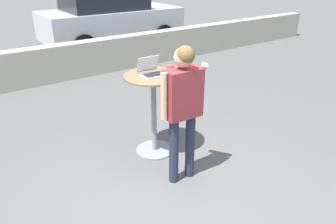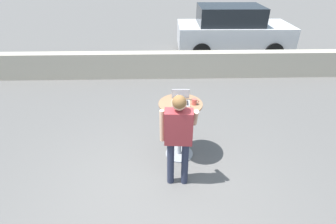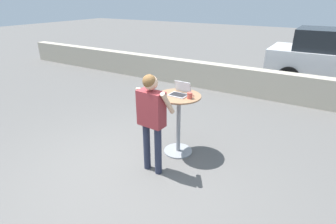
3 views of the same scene
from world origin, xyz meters
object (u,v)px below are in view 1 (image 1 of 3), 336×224
coffee_mug (170,69)px  standing_person (183,100)px  cafe_table (154,104)px  laptop (152,71)px  parked_car_near_street (110,17)px

coffee_mug → standing_person: bearing=-114.5°
standing_person → cafe_table: bearing=83.7°
laptop → coffee_mug: 0.23m
cafe_table → standing_person: (-0.08, -0.70, 0.32)m
standing_person → parked_car_near_street: (2.38, 6.60, -0.15)m
laptop → standing_person: (-0.08, -0.73, -0.12)m
laptop → parked_car_near_street: parked_car_near_street is taller
laptop → parked_car_near_street: bearing=68.6°
cafe_table → laptop: 0.44m
cafe_table → laptop: laptop is taller
coffee_mug → laptop: bearing=161.2°
cafe_table → standing_person: standing_person is taller
laptop → cafe_table: bearing=-93.3°
laptop → parked_car_near_street: size_ratio=0.08×
coffee_mug → parked_car_near_street: size_ratio=0.03×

